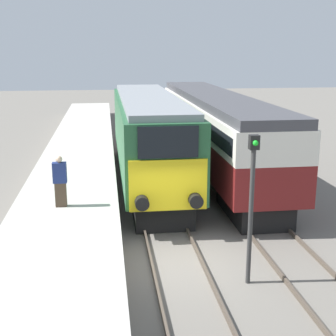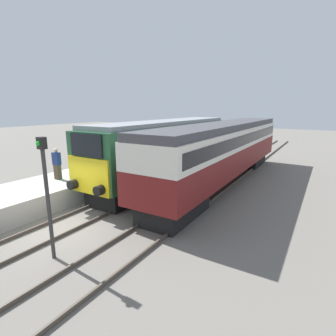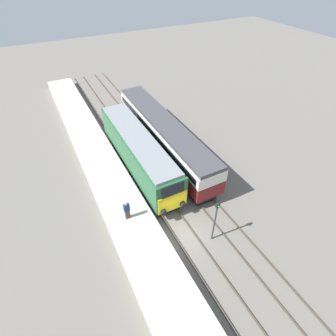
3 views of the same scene
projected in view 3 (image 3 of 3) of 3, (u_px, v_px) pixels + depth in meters
The scene contains 8 objects.
ground_plane at pixel (183, 233), 20.26m from camera, with size 120.00×120.00×0.00m, color slate.
platform_left at pixel (109, 179), 24.18m from camera, with size 3.50×50.00×0.99m.
rails_near_track at pixel (155, 192), 23.58m from camera, with size 1.51×60.00×0.14m.
rails_far_track at pixel (188, 180), 24.77m from camera, with size 1.50×60.00×0.14m.
locomotive at pixel (138, 152), 24.56m from camera, with size 2.70×13.99×4.00m.
passenger_carriage at pixel (164, 133), 26.68m from camera, with size 2.75×17.34×3.88m.
person_on_platform at pixel (127, 210), 19.65m from camera, with size 0.44×0.26×1.69m.
signal_post at pixel (215, 219), 18.37m from camera, with size 0.24×0.28×3.96m.
Camera 3 is at (-6.61, -10.21, 17.01)m, focal length 28.00 mm.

